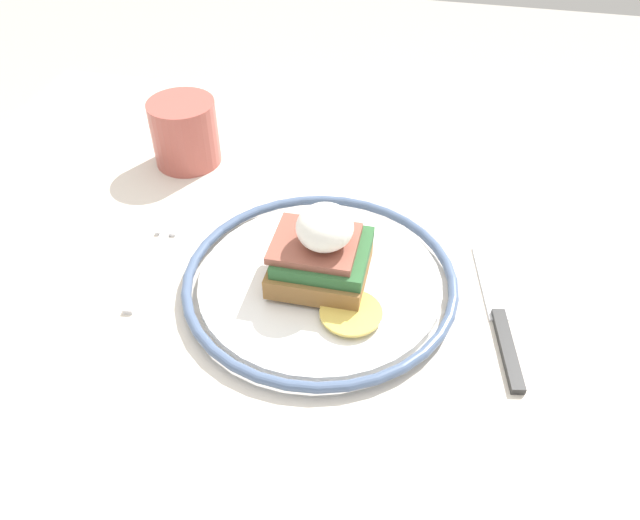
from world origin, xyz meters
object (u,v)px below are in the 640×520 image
at_px(plate, 320,281).
at_px(fork, 156,254).
at_px(cup, 185,131).
at_px(sandwich, 322,252).
at_px(knife, 500,323).

distance_m(plate, fork, 0.18).
bearing_deg(cup, fork, -79.78).
xyz_separation_m(plate, sandwich, (0.00, -0.00, 0.04)).
bearing_deg(fork, sandwich, -2.92).
xyz_separation_m(plate, knife, (0.17, -0.01, -0.01)).
bearing_deg(fork, knife, -3.73).
bearing_deg(cup, knife, -27.51).
bearing_deg(sandwich, plate, 172.95).
distance_m(sandwich, cup, 0.28).
height_order(plate, knife, plate).
bearing_deg(fork, cup, 100.22).
bearing_deg(cup, sandwich, -41.30).
distance_m(sandwich, fork, 0.18).
xyz_separation_m(plate, cup, (-0.21, 0.18, 0.03)).
distance_m(plate, knife, 0.17).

